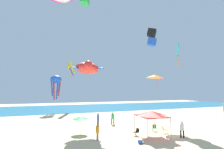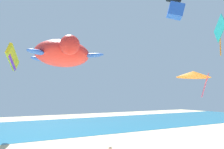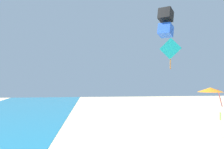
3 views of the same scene
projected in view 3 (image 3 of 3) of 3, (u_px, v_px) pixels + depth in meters
banner_flag at (221, 122)px, 30.27m from camera, size 0.36×0.06×3.67m
kite_diamond_teal at (170, 50)px, 29.19m from camera, size 1.74×2.58×4.36m
kite_delta_orange at (210, 90)px, 22.84m from camera, size 2.72×2.70×2.11m
kite_box_black at (166, 23)px, 24.92m from camera, size 2.27×2.22×3.41m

